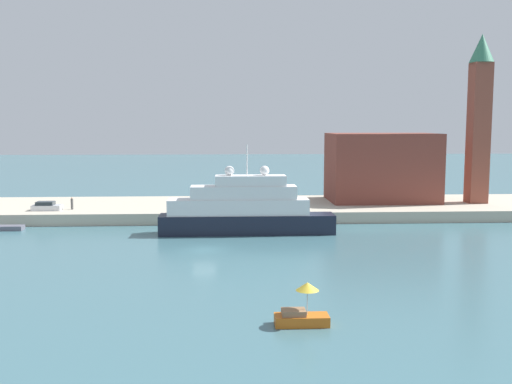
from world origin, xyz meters
TOP-DOWN VIEW (x-y plane):
  - ground at (0.00, 0.00)m, footprint 400.00×400.00m
  - quay_dock at (0.00, 25.78)m, footprint 110.00×19.56m
  - large_yacht at (4.74, 9.47)m, footprint 22.05×3.71m
  - small_motorboat at (7.60, -25.08)m, footprint 3.76×1.61m
  - work_barge at (-26.58, 13.45)m, footprint 5.07×1.64m
  - harbor_building at (27.08, 27.99)m, footprint 16.57×10.79m
  - bell_tower at (41.16, 24.98)m, footprint 3.65×3.65m
  - parked_car at (-22.93, 20.15)m, footprint 4.02×1.85m
  - person_figure at (-19.54, 20.82)m, footprint 0.36×0.36m
  - mooring_bollard at (-0.88, 17.08)m, footprint 0.47×0.47m

SIDE VIEW (x-z plane):
  - ground at x=0.00m, z-range 0.00..0.00m
  - work_barge at x=-26.58m, z-range 0.00..0.61m
  - quay_dock at x=0.00m, z-range 0.00..1.61m
  - small_motorboat at x=7.60m, z-range -0.54..2.50m
  - mooring_bollard at x=-0.88m, z-range 1.61..2.25m
  - parked_car at x=-22.93m, z-range 1.53..2.79m
  - person_figure at x=-19.54m, z-range 1.55..3.31m
  - large_yacht at x=4.74m, z-range -2.64..8.59m
  - harbor_building at x=27.08m, z-range 1.61..12.29m
  - bell_tower at x=41.16m, z-range 2.71..28.32m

